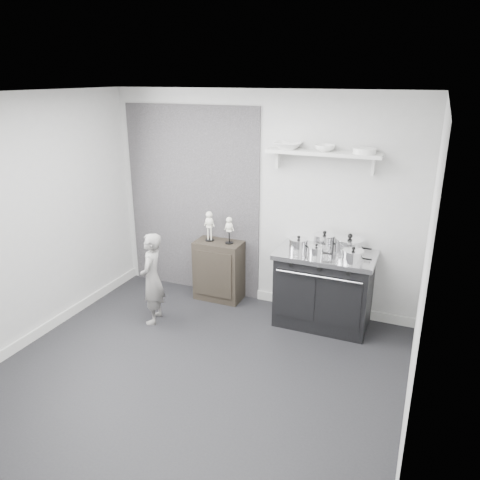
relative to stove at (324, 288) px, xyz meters
name	(u,v)px	position (x,y,z in m)	size (l,w,h in m)	color
ground	(196,371)	(-0.95, -1.48, -0.46)	(4.00, 4.00, 0.00)	black
room_shell	(190,212)	(-1.03, -1.33, 1.18)	(4.02, 3.62, 2.71)	#B7B7B5
wall_shelf	(323,154)	(-0.15, 0.20, 1.55)	(1.30, 0.26, 0.24)	silver
stove	(324,288)	(0.00, 0.00, 0.00)	(1.14, 0.71, 0.91)	black
side_cabinet	(219,270)	(-1.43, 0.13, -0.06)	(0.62, 0.36, 0.80)	black
child	(152,279)	(-1.90, -0.74, 0.10)	(0.41, 0.27, 1.12)	gray
pot_front_left	(298,245)	(-0.31, -0.09, 0.53)	(0.31, 0.22, 0.20)	silver
pot_back_left	(324,242)	(-0.05, 0.10, 0.55)	(0.34, 0.25, 0.23)	silver
pot_back_right	(349,246)	(0.24, 0.09, 0.54)	(0.42, 0.33, 0.24)	silver
pot_front_right	(353,256)	(0.33, -0.20, 0.53)	(0.32, 0.23, 0.19)	silver
pot_front_center	(316,251)	(-0.08, -0.16, 0.51)	(0.27, 0.18, 0.15)	silver
skeleton_full	(209,224)	(-1.56, 0.13, 0.57)	(0.13, 0.08, 0.46)	white
skeleton_torso	(229,228)	(-1.28, 0.13, 0.55)	(0.11, 0.07, 0.40)	white
bowl_large	(288,146)	(-0.56, 0.19, 1.62)	(0.32, 0.32, 0.08)	white
bowl_small	(325,148)	(-0.13, 0.19, 1.62)	(0.23, 0.23, 0.07)	white
plate_stack	(365,151)	(0.30, 0.19, 1.61)	(0.25, 0.25, 0.06)	white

